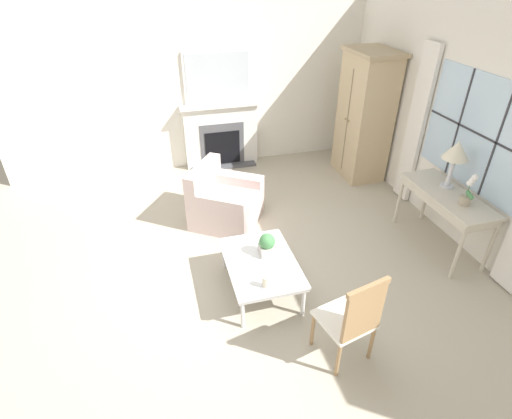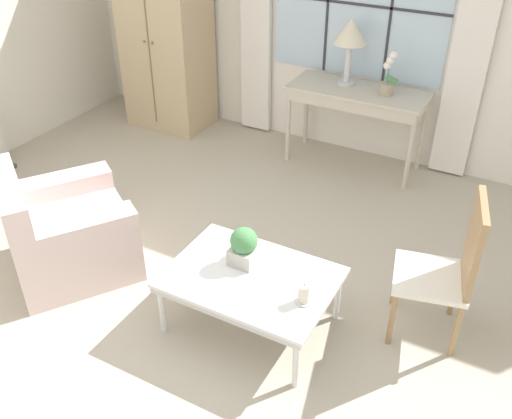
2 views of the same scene
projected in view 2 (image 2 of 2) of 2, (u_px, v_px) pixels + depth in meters
ground_plane at (180, 331)px, 3.71m from camera, size 14.00×14.00×0.00m
wall_back_windowed at (360, 9)px, 5.17m from camera, size 7.20×0.14×2.80m
armoire at (166, 31)px, 5.88m from camera, size 0.92×0.64×2.02m
console_table at (357, 98)px, 5.24m from camera, size 1.27×0.51×0.77m
table_lamp at (351, 34)px, 5.05m from camera, size 0.31×0.31×0.60m
potted_orchid at (388, 78)px, 5.01m from camera, size 0.16×0.13×0.39m
armchair_upholstered at (66, 235)px, 4.13m from camera, size 1.16×1.15×0.81m
side_chair_wooden at (451, 265)px, 3.42m from camera, size 0.53×0.53×1.00m
coffee_table at (251, 281)px, 3.57m from camera, size 1.04×0.74×0.41m
potted_plant_small at (244, 246)px, 3.59m from camera, size 0.18×0.18×0.26m
pillar_candle at (304, 294)px, 3.31m from camera, size 0.10×0.10×0.14m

